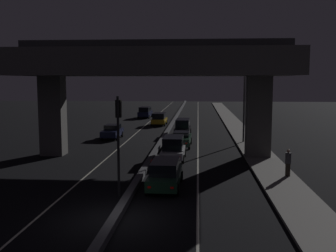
# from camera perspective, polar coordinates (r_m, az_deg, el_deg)

# --- Properties ---
(ground_plane) EXTENTS (200.00, 200.00, 0.00)m
(ground_plane) POSITION_cam_1_polar(r_m,az_deg,el_deg) (18.49, -7.43, -13.22)
(ground_plane) COLOR black
(lane_line_left_inner) EXTENTS (0.12, 126.00, 0.00)m
(lane_line_left_inner) POSITION_cam_1_polar(r_m,az_deg,el_deg) (52.90, -3.61, -0.16)
(lane_line_left_inner) COLOR beige
(lane_line_left_inner) RESTS_ON ground_plane
(lane_line_right_inner) EXTENTS (0.12, 126.00, 0.00)m
(lane_line_right_inner) POSITION_cam_1_polar(r_m,az_deg,el_deg) (52.39, 4.38, -0.23)
(lane_line_right_inner) COLOR beige
(lane_line_right_inner) RESTS_ON ground_plane
(median_divider) EXTENTS (0.42, 126.00, 0.34)m
(median_divider) POSITION_cam_1_polar(r_m,az_deg,el_deg) (52.50, 0.37, -0.01)
(median_divider) COLOR #4C4C51
(median_divider) RESTS_ON ground_plane
(sidewalk_right) EXTENTS (2.61, 126.00, 0.16)m
(sidewalk_right) POSITION_cam_1_polar(r_m,az_deg,el_deg) (45.72, 10.75, -1.24)
(sidewalk_right) COLOR gray
(sidewalk_right) RESTS_ON ground_plane
(elevated_overpass) EXTENTS (22.26, 9.06, 9.54)m
(elevated_overpass) POSITION_cam_1_polar(r_m,az_deg,el_deg) (32.17, -2.15, 8.48)
(elevated_overpass) COLOR #5B5956
(elevated_overpass) RESTS_ON ground_plane
(traffic_light_left_of_median) EXTENTS (0.30, 0.49, 5.43)m
(traffic_light_left_of_median) POSITION_cam_1_polar(r_m,az_deg,el_deg) (21.23, -7.20, -0.37)
(traffic_light_left_of_median) COLOR black
(traffic_light_left_of_median) RESTS_ON ground_plane
(street_lamp) EXTENTS (2.84, 0.32, 8.24)m
(street_lamp) POSITION_cam_1_polar(r_m,az_deg,el_deg) (39.50, 10.43, 4.58)
(street_lamp) COLOR #2D2D30
(street_lamp) RESTS_ON ground_plane
(car_dark_green_lead) EXTENTS (1.96, 4.72, 1.64)m
(car_dark_green_lead) POSITION_cam_1_polar(r_m,az_deg,el_deg) (23.05, -0.41, -6.92)
(car_dark_green_lead) COLOR black
(car_dark_green_lead) RESTS_ON ground_plane
(car_white_second) EXTENTS (1.93, 4.04, 1.85)m
(car_white_second) POSITION_cam_1_polar(r_m,az_deg,el_deg) (31.10, 0.78, -3.14)
(car_white_second) COLOR silver
(car_white_second) RESTS_ON ground_plane
(car_dark_green_third) EXTENTS (1.92, 4.72, 1.44)m
(car_dark_green_third) POSITION_cam_1_polar(r_m,az_deg,el_deg) (37.28, 1.98, -1.87)
(car_dark_green_third) COLOR black
(car_dark_green_third) RESTS_ON ground_plane
(car_black_fourth) EXTENTS (1.93, 4.58, 1.87)m
(car_black_fourth) POSITION_cam_1_polar(r_m,az_deg,el_deg) (44.88, 2.15, -0.11)
(car_black_fourth) COLOR black
(car_black_fourth) RESTS_ON ground_plane
(car_dark_blue_lead_oncoming) EXTENTS (1.92, 4.01, 1.50)m
(car_dark_blue_lead_oncoming) POSITION_cam_1_polar(r_m,az_deg,el_deg) (42.82, -8.09, -0.79)
(car_dark_blue_lead_oncoming) COLOR #141938
(car_dark_blue_lead_oncoming) RESTS_ON ground_plane
(car_taxi_yellow_second_oncoming) EXTENTS (2.09, 4.00, 1.73)m
(car_taxi_yellow_second_oncoming) POSITION_cam_1_polar(r_m,az_deg,el_deg) (55.00, -1.26, 1.08)
(car_taxi_yellow_second_oncoming) COLOR gold
(car_taxi_yellow_second_oncoming) RESTS_ON ground_plane
(car_dark_blue_third_oncoming) EXTENTS (2.14, 4.39, 1.84)m
(car_dark_blue_third_oncoming) POSITION_cam_1_polar(r_m,az_deg,el_deg) (65.96, -3.34, 2.04)
(car_dark_blue_third_oncoming) COLOR #141938
(car_dark_blue_third_oncoming) RESTS_ON ground_plane
(motorcycle_white_filtering_near) EXTENTS (0.34, 1.92, 1.48)m
(motorcycle_white_filtering_near) POSITION_cam_1_polar(r_m,az_deg,el_deg) (24.12, -2.30, -6.88)
(motorcycle_white_filtering_near) COLOR black
(motorcycle_white_filtering_near) RESTS_ON ground_plane
(pedestrian_on_sidewalk) EXTENTS (0.37, 0.37, 1.74)m
(pedestrian_on_sidewalk) POSITION_cam_1_polar(r_m,az_deg,el_deg) (26.34, 17.02, -5.12)
(pedestrian_on_sidewalk) COLOR #2D261E
(pedestrian_on_sidewalk) RESTS_ON sidewalk_right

